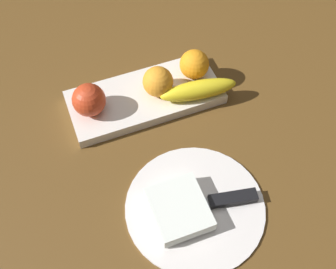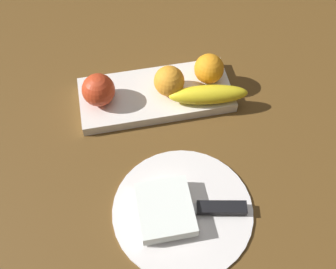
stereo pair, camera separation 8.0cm
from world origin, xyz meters
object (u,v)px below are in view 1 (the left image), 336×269
at_px(apple, 89,100).
at_px(orange_near_apple, 194,64).
at_px(dinner_plate, 195,206).
at_px(knife, 225,200).
at_px(fruit_tray, 145,97).
at_px(banana, 198,90).
at_px(orange_near_banana, 158,82).
at_px(folded_napkin, 179,208).

height_order(apple, orange_near_apple, apple).
xyz_separation_m(dinner_plate, knife, (-0.05, 0.01, 0.01)).
height_order(fruit_tray, knife, fruit_tray).
bearing_deg(banana, orange_near_apple, 82.89).
bearing_deg(banana, fruit_tray, 163.10).
xyz_separation_m(fruit_tray, dinner_plate, (-0.00, 0.27, -0.01)).
relative_size(orange_near_banana, knife, 0.36).
relative_size(dinner_plate, folded_napkin, 2.32).
height_order(fruit_tray, folded_napkin, folded_napkin).
distance_m(orange_near_apple, folded_napkin, 0.33).
height_order(orange_near_banana, folded_napkin, orange_near_banana).
bearing_deg(knife, banana, -90.36).
xyz_separation_m(apple, banana, (-0.22, 0.05, -0.01)).
xyz_separation_m(orange_near_apple, folded_napkin, (0.15, 0.29, -0.03)).
bearing_deg(banana, dinner_plate, -106.95).
bearing_deg(dinner_plate, orange_near_banana, -95.92).
relative_size(orange_near_apple, orange_near_banana, 0.99).
relative_size(banana, orange_near_apple, 2.56).
xyz_separation_m(orange_near_apple, dinner_plate, (0.12, 0.29, -0.05)).
xyz_separation_m(folded_napkin, knife, (-0.09, 0.01, -0.01)).
height_order(banana, orange_near_apple, orange_near_apple).
relative_size(banana, knife, 0.91).
bearing_deg(folded_napkin, orange_near_apple, -117.92).
height_order(orange_near_banana, knife, orange_near_banana).
bearing_deg(orange_near_banana, knife, 95.27).
relative_size(fruit_tray, orange_near_banana, 5.04).
distance_m(apple, knife, 0.33).
bearing_deg(fruit_tray, apple, 1.10).
distance_m(fruit_tray, knife, 0.29).
bearing_deg(knife, dinner_plate, -0.62).
bearing_deg(dinner_plate, orange_near_apple, -112.65).
xyz_separation_m(dinner_plate, folded_napkin, (0.03, 0.00, 0.02)).
bearing_deg(fruit_tray, dinner_plate, 90.00).
distance_m(apple, orange_near_banana, 0.15).
distance_m(orange_near_apple, knife, 0.31).
distance_m(dinner_plate, folded_napkin, 0.04).
relative_size(orange_near_apple, knife, 0.36).
distance_m(dinner_plate, knife, 0.06).
height_order(orange_near_banana, dinner_plate, orange_near_banana).
bearing_deg(dinner_plate, knife, 167.87).
xyz_separation_m(apple, knife, (-0.17, 0.28, -0.04)).
distance_m(orange_near_banana, folded_napkin, 0.28).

